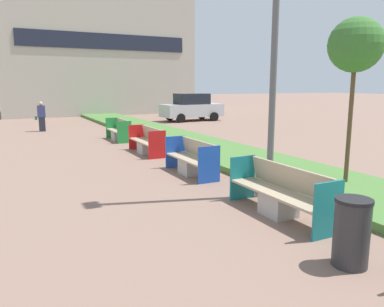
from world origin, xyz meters
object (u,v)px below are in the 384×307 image
bench_teal_frame (280,196)px  litter_bin (352,232)px  bench_red_frame (147,143)px  bench_green_frame (119,132)px  pedestrian_walking (41,116)px  bench_blue_frame (192,161)px  parked_car_distant (192,107)px  sapling_tree_near (356,46)px

bench_teal_frame → litter_bin: 2.08m
bench_red_frame → bench_green_frame: (-0.00, 3.64, -0.01)m
bench_teal_frame → pedestrian_walking: pedestrian_walking is taller
bench_blue_frame → bench_red_frame: (0.00, 3.57, 0.00)m
bench_red_frame → parked_car_distant: size_ratio=0.51×
bench_blue_frame → pedestrian_walking: (-2.75, 12.27, 0.42)m
bench_teal_frame → litter_bin: (-0.47, -2.02, 0.10)m
bench_teal_frame → bench_green_frame: size_ratio=1.26×
bench_green_frame → pedestrian_walking: 5.78m
litter_bin → parked_car_distant: size_ratio=0.22×
bench_red_frame → sapling_tree_near: sapling_tree_near is taller
bench_blue_frame → litter_bin: bearing=-94.7°
bench_blue_frame → bench_red_frame: bearing=90.0°
pedestrian_walking → sapling_tree_near: bearing=-70.7°
bench_red_frame → bench_green_frame: bearing=90.1°
bench_red_frame → litter_bin: size_ratio=2.31×
bench_green_frame → litter_bin: bearing=-92.1°
bench_teal_frame → parked_car_distant: bearing=68.3°
bench_teal_frame → bench_green_frame: same height
bench_green_frame → pedestrian_walking: (-2.75, 5.06, 0.43)m
pedestrian_walking → bench_green_frame: bearing=-61.5°
litter_bin → bench_blue_frame: bearing=85.3°
bench_red_frame → bench_green_frame: same height
bench_red_frame → litter_bin: 9.30m
bench_red_frame → sapling_tree_near: bearing=-68.4°
bench_teal_frame → pedestrian_walking: 16.21m
sapling_tree_near → bench_red_frame: bearing=111.6°
bench_teal_frame → sapling_tree_near: size_ratio=0.62×
bench_red_frame → pedestrian_walking: (-2.75, 8.70, 0.42)m
bench_red_frame → pedestrian_walking: bearing=107.5°
bench_green_frame → parked_car_distant: 9.83m
pedestrian_walking → bench_blue_frame: bearing=-77.4°
bench_green_frame → sapling_tree_near: (2.59, -10.17, 2.92)m
bench_teal_frame → pedestrian_walking: bearing=99.8°
litter_bin → sapling_tree_near: sapling_tree_near is taller
sapling_tree_near → pedestrian_walking: 16.33m
bench_teal_frame → sapling_tree_near: (2.59, 0.74, 2.91)m
pedestrian_walking → parked_car_distant: parked_car_distant is taller
bench_teal_frame → bench_green_frame: (-0.01, 10.91, -0.01)m
bench_teal_frame → pedestrian_walking: (-2.75, 15.97, 0.41)m
bench_teal_frame → bench_red_frame: bearing=90.0°
bench_blue_frame → parked_car_distant: (7.06, 14.03, 0.54)m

